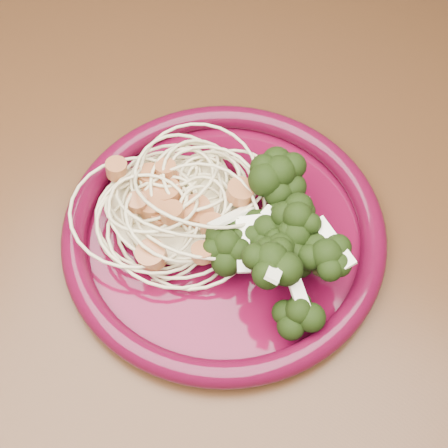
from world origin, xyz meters
TOP-DOWN VIEW (x-y plane):
  - dining_table at (0.00, 0.00)m, footprint 1.20×0.80m
  - dinner_plate at (0.04, 0.02)m, footprint 0.29×0.29m
  - spaghetti_pile at (-0.00, 0.03)m, footprint 0.14×0.12m
  - scallop_cluster at (-0.00, 0.03)m, footprint 0.13×0.13m
  - broccoli_pile at (0.09, 0.01)m, footprint 0.11×0.16m
  - onion_garnish at (0.09, 0.01)m, footprint 0.07×0.10m

SIDE VIEW (x-z plane):
  - dining_table at x=0.00m, z-range 0.28..1.03m
  - dinner_plate at x=0.04m, z-range 0.75..0.77m
  - spaghetti_pile at x=0.00m, z-range 0.76..0.78m
  - broccoli_pile at x=0.09m, z-range 0.76..0.81m
  - scallop_cluster at x=0.00m, z-range 0.78..0.82m
  - onion_garnish at x=0.09m, z-range 0.79..0.84m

